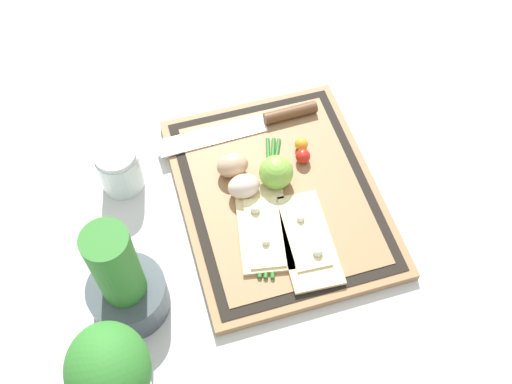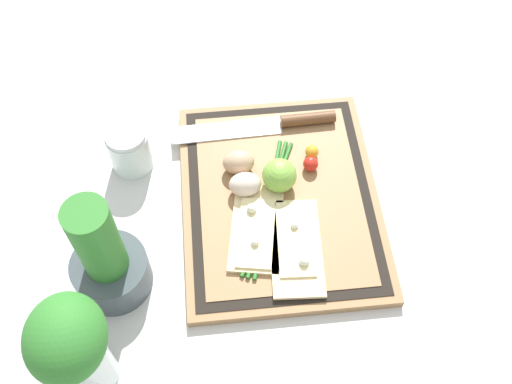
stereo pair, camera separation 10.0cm
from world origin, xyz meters
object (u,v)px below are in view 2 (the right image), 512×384
(cherry_tomato_red, at_px, (311,164))
(lime, at_px, (280,175))
(egg_pink, at_px, (245,184))
(cherry_tomato_yellow, at_px, (312,152))
(sauce_jar, at_px, (130,151))
(pizza_slice_far, at_px, (256,228))
(herb_pot, at_px, (106,261))
(knife, at_px, (281,123))
(herb_glass, at_px, (73,347))
(egg_brown, at_px, (239,162))
(pizza_slice_near, at_px, (296,245))

(cherry_tomato_red, bearing_deg, lime, 116.87)
(egg_pink, relative_size, lime, 0.94)
(cherry_tomato_yellow, bearing_deg, lime, 131.01)
(lime, xyz_separation_m, sauce_jar, (0.09, 0.25, -0.01))
(pizza_slice_far, distance_m, lime, 0.10)
(cherry_tomato_yellow, xyz_separation_m, sauce_jar, (0.03, 0.32, 0.01))
(cherry_tomato_red, distance_m, cherry_tomato_yellow, 0.03)
(herb_pot, bearing_deg, sauce_jar, -6.27)
(lime, relative_size, herb_pot, 0.27)
(knife, xyz_separation_m, egg_pink, (-0.14, 0.08, 0.01))
(pizza_slice_far, relative_size, herb_glass, 0.86)
(pizza_slice_far, distance_m, cherry_tomato_red, 0.16)
(pizza_slice_far, bearing_deg, herb_pot, 104.56)
(sauce_jar, distance_m, herb_glass, 0.39)
(egg_brown, bearing_deg, pizza_slice_far, -171.65)
(egg_brown, relative_size, herb_glass, 0.27)
(cherry_tomato_red, bearing_deg, herb_pot, 117.26)
(pizza_slice_far, xyz_separation_m, sauce_jar, (0.17, 0.21, 0.01))
(egg_brown, distance_m, sauce_jar, 0.19)
(cherry_tomato_yellow, xyz_separation_m, herb_glass, (-0.34, 0.37, 0.09))
(herb_pot, bearing_deg, knife, -47.39)
(cherry_tomato_red, xyz_separation_m, cherry_tomato_yellow, (0.03, -0.01, -0.00))
(pizza_slice_near, xyz_separation_m, lime, (0.12, 0.01, 0.02))
(herb_glass, bearing_deg, pizza_slice_far, -51.68)
(pizza_slice_near, distance_m, herb_pot, 0.30)
(pizza_slice_far, xyz_separation_m, herb_glass, (-0.20, 0.26, 0.10))
(pizza_slice_near, height_order, lime, lime)
(pizza_slice_near, distance_m, pizza_slice_far, 0.07)
(knife, xyz_separation_m, herb_pot, (-0.27, 0.30, 0.05))
(knife, relative_size, sauce_jar, 3.42)
(pizza_slice_far, bearing_deg, cherry_tomato_yellow, -38.74)
(pizza_slice_far, relative_size, sauce_jar, 2.01)
(pizza_slice_near, distance_m, sauce_jar, 0.34)
(cherry_tomato_yellow, height_order, sauce_jar, sauce_jar)
(pizza_slice_near, relative_size, herb_pot, 0.83)
(egg_brown, height_order, sauce_jar, sauce_jar)
(egg_pink, height_order, lime, lime)
(pizza_slice_far, relative_size, egg_brown, 3.21)
(lime, bearing_deg, herb_pot, 117.34)
(egg_brown, relative_size, sauce_jar, 0.63)
(knife, relative_size, cherry_tomato_red, 11.40)
(herb_pot, relative_size, sauce_jar, 2.46)
(knife, distance_m, herb_pot, 0.41)
(sauce_jar, bearing_deg, cherry_tomato_red, -100.15)
(egg_brown, xyz_separation_m, herb_glass, (-0.33, 0.24, 0.08))
(sauce_jar, bearing_deg, lime, -108.62)
(lime, height_order, herb_pot, herb_pot)
(pizza_slice_near, distance_m, egg_brown, 0.18)
(egg_pink, relative_size, herb_pot, 0.25)
(egg_pink, height_order, sauce_jar, sauce_jar)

